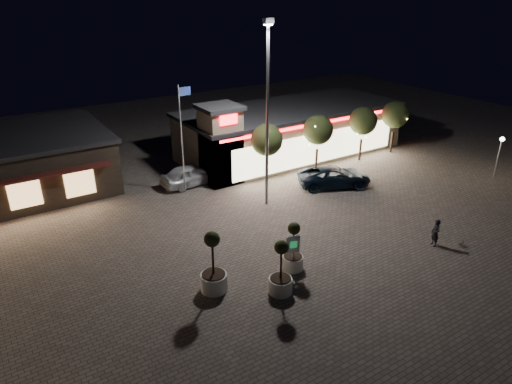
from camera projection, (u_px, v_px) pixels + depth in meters
ground at (317, 264)px, 25.31m from camera, size 90.00×90.00×0.00m
retail_building at (287, 131)px, 41.24m from camera, size 20.40×8.40×6.10m
floodlight_pole at (267, 106)px, 29.57m from camera, size 0.60×0.40×12.38m
flagpole at (182, 131)px, 32.42m from camera, size 0.95×0.10×8.00m
lamp_post_east at (500, 149)px, 35.70m from camera, size 0.36×0.36×3.48m
string_tree_a at (267, 140)px, 34.28m from camera, size 2.42×2.42×4.79m
string_tree_b at (318, 130)px, 36.74m from camera, size 2.42×2.42×4.79m
string_tree_c at (363, 121)px, 39.21m from camera, size 2.42×2.42×4.79m
string_tree_d at (395, 115)px, 41.18m from camera, size 2.42×2.42×4.79m
pickup_truck at (334, 177)px, 35.02m from camera, size 6.09×4.62×1.54m
white_sedan at (192, 175)px, 35.27m from camera, size 4.91×2.17×1.65m
pedestrian at (435, 233)px, 26.81m from camera, size 0.58×0.71×1.69m
dog at (462, 242)px, 27.00m from camera, size 0.45×0.22×0.24m
planter_left at (213, 272)px, 22.75m from camera, size 1.36×1.36×3.34m
planter_mid at (281, 277)px, 22.61m from camera, size 1.21×1.21×2.97m
planter_right at (293, 255)px, 24.56m from camera, size 1.15×1.15×2.82m
valet_sign at (293, 247)px, 23.96m from camera, size 0.70×0.32×2.21m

